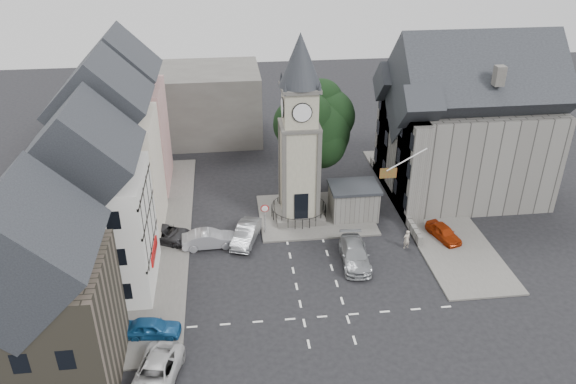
{
  "coord_description": "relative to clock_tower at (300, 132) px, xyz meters",
  "views": [
    {
      "loc": [
        -5.98,
        -34.76,
        25.62
      ],
      "look_at": [
        -1.31,
        5.0,
        4.16
      ],
      "focal_mm": 35.0,
      "sensor_mm": 36.0,
      "label": 1
    }
  ],
  "objects": [
    {
      "name": "flagpole",
      "position": [
        8.0,
        -3.99,
        -1.12
      ],
      "size": [
        3.68,
        0.1,
        2.74
      ],
      "color": "white",
      "rests_on": "ground"
    },
    {
      "name": "pavement_east",
      "position": [
        12.0,
        0.01,
        -8.05
      ],
      "size": [
        6.0,
        26.0,
        0.14
      ],
      "primitive_type": "cube",
      "color": "#595651",
      "rests_on": "ground"
    },
    {
      "name": "car_island_east",
      "position": [
        3.39,
        -7.49,
        -7.37
      ],
      "size": [
        2.46,
        5.33,
        1.51
      ],
      "primitive_type": "imported",
      "rotation": [
        0.0,
        0.0,
        -0.07
      ],
      "color": "#95989C",
      "rests_on": "ground"
    },
    {
      "name": "car_west_silver",
      "position": [
        -7.87,
        -3.93,
        -7.39
      ],
      "size": [
        4.5,
        1.79,
        1.46
      ],
      "primitive_type": "imported",
      "rotation": [
        0.0,
        0.0,
        1.63
      ],
      "color": "#B3B4BB",
      "rests_on": "ground"
    },
    {
      "name": "central_island",
      "position": [
        1.5,
        0.01,
        -8.04
      ],
      "size": [
        10.0,
        8.0,
        0.16
      ],
      "primitive_type": "cube",
      "color": "#595651",
      "rests_on": "ground"
    },
    {
      "name": "clock_tower",
      "position": [
        0.0,
        0.0,
        0.0
      ],
      "size": [
        4.86,
        4.86,
        16.25
      ],
      "color": "#4C4944",
      "rests_on": "ground"
    },
    {
      "name": "building_sw_stone",
      "position": [
        -17.0,
        -16.99,
        -2.77
      ],
      "size": [
        8.6,
        7.6,
        10.4
      ],
      "color": "#494336",
      "rests_on": "ground"
    },
    {
      "name": "stone_shelter",
      "position": [
        4.8,
        -0.49,
        -6.57
      ],
      "size": [
        4.3,
        3.3,
        3.08
      ],
      "color": "#66635E",
      "rests_on": "ground"
    },
    {
      "name": "ground",
      "position": [
        0.0,
        -7.99,
        -8.12
      ],
      "size": [
        120.0,
        120.0,
        0.0
      ],
      "primitive_type": "plane",
      "color": "black",
      "rests_on": "ground"
    },
    {
      "name": "east_boundary_wall",
      "position": [
        9.2,
        2.01,
        -7.67
      ],
      "size": [
        0.4,
        16.0,
        0.9
      ],
      "primitive_type": "cube",
      "color": "#66635E",
      "rests_on": "ground"
    },
    {
      "name": "backdrop_west",
      "position": [
        -12.0,
        20.01,
        -4.12
      ],
      "size": [
        20.0,
        10.0,
        8.0
      ],
      "primitive_type": "cube",
      "color": "#4C4944",
      "rests_on": "ground"
    },
    {
      "name": "road_markings",
      "position": [
        0.0,
        -13.49,
        -8.12
      ],
      "size": [
        20.0,
        8.0,
        0.01
      ],
      "primitive_type": "cube",
      "color": "silver",
      "rests_on": "ground"
    },
    {
      "name": "town_tree",
      "position": [
        2.0,
        5.01,
        -1.15
      ],
      "size": [
        7.2,
        7.2,
        10.8
      ],
      "color": "black",
      "rests_on": "ground"
    },
    {
      "name": "terrace_cream",
      "position": [
        -15.5,
        0.01,
        -1.54
      ],
      "size": [
        8.1,
        7.6,
        12.8
      ],
      "color": "#F3E4CB",
      "rests_on": "ground"
    },
    {
      "name": "van_sw_white",
      "position": [
        -10.91,
        -18.23,
        -7.4
      ],
      "size": [
        3.44,
        5.6,
        1.45
      ],
      "primitive_type": "imported",
      "rotation": [
        0.0,
        0.0,
        -0.21
      ],
      "color": "silver",
      "rests_on": "ground"
    },
    {
      "name": "terrace_tudor",
      "position": [
        -15.5,
        -7.99,
        -1.93
      ],
      "size": [
        8.1,
        7.6,
        12.0
      ],
      "color": "silver",
      "rests_on": "ground"
    },
    {
      "name": "east_building",
      "position": [
        15.59,
        3.01,
        -1.86
      ],
      "size": [
        14.4,
        11.4,
        12.6
      ],
      "color": "#66635E",
      "rests_on": "ground"
    },
    {
      "name": "pedestrian",
      "position": [
        8.0,
        -5.99,
        -7.29
      ],
      "size": [
        0.7,
        0.57,
        1.65
      ],
      "primitive_type": "imported",
      "rotation": [
        0.0,
        0.0,
        3.47
      ],
      "color": "#B8A998",
      "rests_on": "ground"
    },
    {
      "name": "terrace_pink",
      "position": [
        -15.5,
        8.01,
        -1.54
      ],
      "size": [
        8.1,
        7.6,
        12.8
      ],
      "color": "tan",
      "rests_on": "ground"
    },
    {
      "name": "car_east_red",
      "position": [
        11.5,
        -5.01,
        -7.5
      ],
      "size": [
        2.44,
        3.89,
        1.23
      ],
      "primitive_type": "imported",
      "rotation": [
        0.0,
        0.0,
        0.29
      ],
      "color": "#9A2908",
      "rests_on": "ground"
    },
    {
      "name": "warning_sign_post",
      "position": [
        -3.2,
        -2.56,
        -6.09
      ],
      "size": [
        0.7,
        0.19,
        2.85
      ],
      "color": "black",
      "rests_on": "ground"
    },
    {
      "name": "car_island_silver",
      "position": [
        -4.84,
        -3.49,
        -7.37
      ],
      "size": [
        2.94,
        4.8,
        1.49
      ],
      "primitive_type": "imported",
      "rotation": [
        0.0,
        0.0,
        -0.32
      ],
      "color": "gray",
      "rests_on": "ground"
    },
    {
      "name": "pavement_west",
      "position": [
        -12.5,
        -1.99,
        -8.05
      ],
      "size": [
        6.0,
        30.0,
        0.14
      ],
      "primitive_type": "cube",
      "color": "#595651",
      "rests_on": "ground"
    },
    {
      "name": "car_west_blue",
      "position": [
        -11.5,
        -13.99,
        -7.48
      ],
      "size": [
        3.88,
        1.88,
        1.27
      ],
      "primitive_type": "imported",
      "rotation": [
        0.0,
        0.0,
        1.47
      ],
      "color": "#19528D",
      "rests_on": "ground"
    },
    {
      "name": "car_west_grey",
      "position": [
        -11.5,
        -2.6,
        -7.46
      ],
      "size": [
        5.19,
        3.85,
        1.31
      ],
      "primitive_type": "imported",
      "rotation": [
        0.0,
        0.0,
        1.17
      ],
      "color": "#2E2D30",
      "rests_on": "ground"
    }
  ]
}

